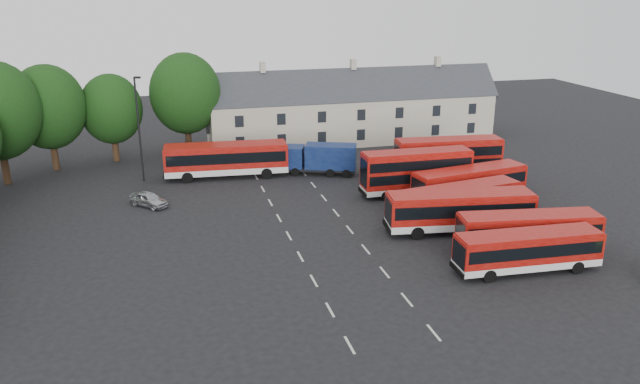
{
  "coord_description": "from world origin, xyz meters",
  "views": [
    {
      "loc": [
        -9.1,
        -42.24,
        18.89
      ],
      "look_at": [
        3.43,
        5.45,
        2.2
      ],
      "focal_mm": 35.0,
      "sensor_mm": 36.0,
      "label": 1
    }
  ],
  "objects": [
    {
      "name": "ground",
      "position": [
        0.0,
        0.0,
        0.0
      ],
      "size": [
        140.0,
        140.0,
        0.0
      ],
      "primitive_type": "plane",
      "color": "black",
      "rests_on": "ground"
    },
    {
      "name": "lane_markings",
      "position": [
        2.5,
        2.0,
        0.01
      ],
      "size": [
        5.15,
        33.8,
        0.01
      ],
      "color": "beige",
      "rests_on": "ground"
    },
    {
      "name": "treeline",
      "position": [
        -20.74,
        19.36,
        6.68
      ],
      "size": [
        29.92,
        32.59,
        12.01
      ],
      "color": "black",
      "rests_on": "ground"
    },
    {
      "name": "terrace_houses",
      "position": [
        14.0,
        30.0,
        3.86
      ],
      "size": [
        35.7,
        7.13,
        10.06
      ],
      "color": "beige",
      "rests_on": "ground"
    },
    {
      "name": "bus_row_a",
      "position": [
        14.44,
        -8.29,
        1.71
      ],
      "size": [
        10.17,
        2.86,
        2.84
      ],
      "rotation": [
        0.0,
        0.0,
        -0.05
      ],
      "color": "silver",
      "rests_on": "ground"
    },
    {
      "name": "bus_row_b",
      "position": [
        16.36,
        -5.32,
        1.76
      ],
      "size": [
        10.57,
        3.9,
        2.92
      ],
      "rotation": [
        0.0,
        0.0,
        -0.15
      ],
      "color": "silver",
      "rests_on": "ground"
    },
    {
      "name": "bus_row_c",
      "position": [
        13.25,
        -0.56,
        1.96
      ],
      "size": [
        11.78,
        4.21,
        3.26
      ],
      "rotation": [
        0.0,
        0.0,
        -0.14
      ],
      "color": "silver",
      "rests_on": "ground"
    },
    {
      "name": "bus_row_d",
      "position": [
        14.81,
        2.08,
        1.74
      ],
      "size": [
        10.49,
        3.88,
        2.9
      ],
      "rotation": [
        0.0,
        0.0,
        0.15
      ],
      "color": "silver",
      "rests_on": "ground"
    },
    {
      "name": "bus_row_e",
      "position": [
        17.44,
        5.85,
        1.85
      ],
      "size": [
        11.16,
        4.21,
        3.08
      ],
      "rotation": [
        0.0,
        0.0,
        0.16
      ],
      "color": "silver",
      "rests_on": "ground"
    },
    {
      "name": "bus_dd_south",
      "position": [
        13.55,
        8.85,
        2.39
      ],
      "size": [
        10.26,
        2.56,
        4.19
      ],
      "rotation": [
        0.0,
        0.0,
        -0.02
      ],
      "color": "silver",
      "rests_on": "ground"
    },
    {
      "name": "bus_dd_north",
      "position": [
        18.25,
        12.01,
        2.45
      ],
      "size": [
        10.67,
        3.4,
        4.3
      ],
      "rotation": [
        0.0,
        0.0,
        -0.1
      ],
      "color": "silver",
      "rests_on": "ground"
    },
    {
      "name": "bus_north",
      "position": [
        -2.85,
        18.73,
        2.08
      ],
      "size": [
        12.4,
        3.75,
        3.45
      ],
      "rotation": [
        0.0,
        0.0,
        -0.08
      ],
      "color": "silver",
      "rests_on": "ground"
    },
    {
      "name": "box_truck",
      "position": [
        6.74,
        17.27,
        1.77
      ],
      "size": [
        7.51,
        4.66,
        3.14
      ],
      "rotation": [
        0.0,
        0.0,
        -0.36
      ],
      "color": "black",
      "rests_on": "ground"
    },
    {
      "name": "silver_car",
      "position": [
        -10.55,
        11.79,
        0.65
      ],
      "size": [
        3.75,
        3.79,
        1.29
      ],
      "primitive_type": "imported",
      "rotation": [
        0.0,
        0.0,
        0.77
      ],
      "color": "#B5B7BD",
      "rests_on": "ground"
    },
    {
      "name": "lamppost",
      "position": [
        -11.04,
        19.58,
        5.54
      ],
      "size": [
        0.71,
        0.49,
        10.37
      ],
      "rotation": [
        0.0,
        0.0,
        -0.43
      ],
      "color": "black",
      "rests_on": "ground"
    }
  ]
}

